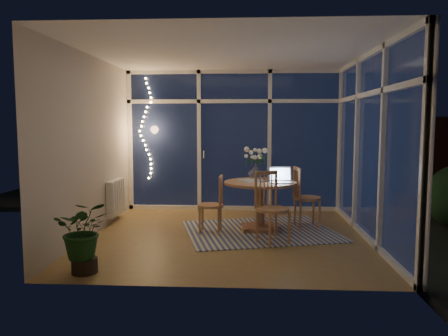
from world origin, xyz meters
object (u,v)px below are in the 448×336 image
Objects in this scene: chair_left at (210,204)px; flower_vase at (256,172)px; dining_table at (260,206)px; chair_right at (307,197)px; laptop at (281,174)px; chair_front at (273,208)px; potted_plant at (84,239)px.

flower_vase is at bearing 132.68° from chair_left.
chair_right reaches higher than dining_table.
chair_right is 2.80× the size of laptop.
chair_front reaches higher than potted_plant.
chair_right is at bearing -7.08° from flower_vase.
laptop is (-0.43, -0.35, 0.39)m from chair_right.
chair_right reaches higher than flower_vase.
potted_plant is (-1.22, -1.80, -0.06)m from chair_left.
flower_vase reaches higher than dining_table.
dining_table is at bearing 46.28° from potted_plant.
dining_table is at bearing 153.35° from laptop.
flower_vase reaches higher than potted_plant.
chair_front is at bearing 31.31° from potted_plant.
laptop reaches higher than flower_vase.
chair_front is (-0.59, -1.00, 0.01)m from chair_right.
chair_left is 2.18m from potted_plant.
flower_vase is (0.67, 0.58, 0.41)m from chair_left.
potted_plant is at bearing -145.16° from laptop.
dining_table is 5.21× the size of flower_vase.
chair_right is 1.27× the size of potted_plant.
chair_right is at bearing 40.19° from potted_plant.
chair_left is at bearing -139.46° from flower_vase.
laptop is at bearing 45.06° from chair_front.
chair_right is at bearing 33.48° from laptop.
chair_right is 0.68m from laptop.
flower_vase is at bearing 51.56° from potted_plant.
chair_front is (0.15, -0.76, 0.12)m from dining_table.
chair_left is 1.15× the size of potted_plant.
chair_right is 4.58× the size of flower_vase.
flower_vase is (-0.22, 1.10, 0.36)m from chair_front.
laptop reaches higher than chair_front.
laptop is at bearing 40.40° from potted_plant.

